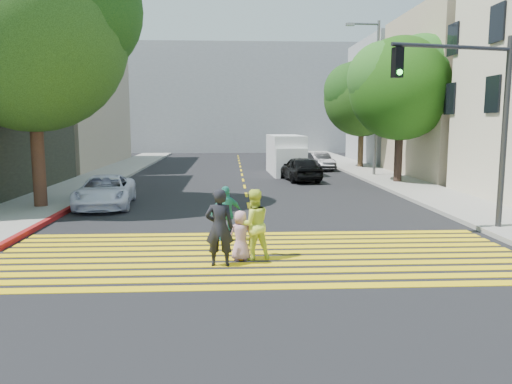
{
  "coord_description": "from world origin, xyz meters",
  "views": [
    {
      "loc": [
        -0.71,
        -11.1,
        3.39
      ],
      "look_at": [
        0.0,
        3.0,
        1.4
      ],
      "focal_mm": 35.0,
      "sensor_mm": 36.0,
      "label": 1
    }
  ],
  "objects": [
    {
      "name": "building_left_tan",
      "position": [
        -16.0,
        28.0,
        5.0
      ],
      "size": [
        12.0,
        16.0,
        10.0
      ],
      "primitive_type": "cube",
      "color": "tan",
      "rests_on": "ground"
    },
    {
      "name": "tree_left",
      "position": [
        -8.02,
        8.5,
        6.96
      ],
      "size": [
        8.02,
        7.35,
        10.32
      ],
      "rotation": [
        0.0,
        0.0,
        -0.03
      ],
      "color": "#391F16",
      "rests_on": "ground"
    },
    {
      "name": "crosswalk",
      "position": [
        0.0,
        1.28,
        0.01
      ],
      "size": [
        13.4,
        5.3,
        0.01
      ],
      "color": "yellow",
      "rests_on": "ground"
    },
    {
      "name": "white_sedan",
      "position": [
        -5.76,
        8.99,
        0.63
      ],
      "size": [
        2.56,
        4.74,
        1.26
      ],
      "primitive_type": "imported",
      "rotation": [
        0.0,
        0.0,
        0.1
      ],
      "color": "white",
      "rests_on": "ground"
    },
    {
      "name": "ground",
      "position": [
        0.0,
        0.0,
        0.0
      ],
      "size": [
        120.0,
        120.0,
        0.0
      ],
      "primitive_type": "plane",
      "color": "black"
    },
    {
      "name": "pedestrian_child",
      "position": [
        -0.49,
        0.88,
        0.62
      ],
      "size": [
        0.67,
        0.5,
        1.24
      ],
      "primitive_type": "imported",
      "rotation": [
        0.0,
        0.0,
        3.32
      ],
      "color": "#C7909F",
      "rests_on": "ground"
    },
    {
      "name": "tree_right_far",
      "position": [
        8.83,
        24.95,
        5.38
      ],
      "size": [
        6.63,
        6.4,
        7.97
      ],
      "rotation": [
        0.0,
        0.0,
        0.18
      ],
      "color": "#3C2817",
      "rests_on": "ground"
    },
    {
      "name": "traffic_signal",
      "position": [
        6.56,
        3.55,
        3.83
      ],
      "size": [
        3.98,
        1.13,
        5.92
      ],
      "rotation": [
        0.0,
        0.0,
        0.21
      ],
      "color": "#2E2E2F",
      "rests_on": "ground"
    },
    {
      "name": "curb_red",
      "position": [
        -6.9,
        6.0,
        0.08
      ],
      "size": [
        0.2,
        8.0,
        0.16
      ],
      "primitive_type": "cube",
      "color": "maroon",
      "rests_on": "ground"
    },
    {
      "name": "dark_car_parked",
      "position": [
        5.58,
        24.01,
        0.62
      ],
      "size": [
        1.81,
        3.88,
        1.23
      ],
      "primitive_type": "imported",
      "rotation": [
        0.0,
        0.0,
        0.14
      ],
      "color": "black",
      "rests_on": "ground"
    },
    {
      "name": "dark_car_near",
      "position": [
        3.28,
        17.43,
        0.72
      ],
      "size": [
        2.29,
        4.42,
        1.44
      ],
      "primitive_type": "imported",
      "rotation": [
        0.0,
        0.0,
        3.29
      ],
      "color": "black",
      "rests_on": "ground"
    },
    {
      "name": "backdrop_block",
      "position": [
        0.0,
        48.0,
        6.0
      ],
      "size": [
        30.0,
        8.0,
        12.0
      ],
      "primitive_type": "cube",
      "color": "gray",
      "rests_on": "ground"
    },
    {
      "name": "lane_line",
      "position": [
        0.0,
        22.5,
        0.01
      ],
      "size": [
        0.12,
        34.4,
        0.01
      ],
      "color": "yellow",
      "rests_on": "ground"
    },
    {
      "name": "sidewalk_right",
      "position": [
        8.5,
        15.0,
        0.07
      ],
      "size": [
        3.0,
        60.0,
        0.15
      ],
      "primitive_type": "cube",
      "color": "gray",
      "rests_on": "ground"
    },
    {
      "name": "street_lamp",
      "position": [
        7.97,
        19.3,
        5.38
      ],
      "size": [
        2.12,
        0.33,
        9.38
      ],
      "rotation": [
        0.0,
        0.0,
        0.06
      ],
      "color": "#5F5F5F",
      "rests_on": "ground"
    },
    {
      "name": "building_right_tan",
      "position": [
        15.0,
        19.0,
        5.0
      ],
      "size": [
        10.0,
        10.0,
        10.0
      ],
      "primitive_type": "cube",
      "color": "tan",
      "rests_on": "ground"
    },
    {
      "name": "pedestrian_extra",
      "position": [
        -0.85,
        2.95,
        0.79
      ],
      "size": [
        1.0,
        0.64,
        1.58
      ],
      "primitive_type": "imported",
      "rotation": [
        0.0,
        0.0,
        3.44
      ],
      "color": "teal",
      "rests_on": "ground"
    },
    {
      "name": "sidewalk_left",
      "position": [
        -8.5,
        22.0,
        0.07
      ],
      "size": [
        3.0,
        40.0,
        0.15
      ],
      "primitive_type": "cube",
      "color": "gray",
      "rests_on": "ground"
    },
    {
      "name": "tree_right_near",
      "position": [
        8.53,
        15.77,
        5.46
      ],
      "size": [
        6.61,
        6.19,
        8.07
      ],
      "rotation": [
        0.0,
        0.0,
        -0.13
      ],
      "color": "black",
      "rests_on": "ground"
    },
    {
      "name": "white_van",
      "position": [
        2.88,
        21.14,
        1.2
      ],
      "size": [
        2.18,
        5.42,
        2.53
      ],
      "rotation": [
        0.0,
        0.0,
        0.03
      ],
      "color": "silver",
      "rests_on": "ground"
    },
    {
      "name": "silver_car",
      "position": [
        3.15,
        29.12,
        0.63
      ],
      "size": [
        1.81,
        4.37,
        1.27
      ],
      "primitive_type": "imported",
      "rotation": [
        0.0,
        0.0,
        3.15
      ],
      "color": "gray",
      "rests_on": "ground"
    },
    {
      "name": "pedestrian_man",
      "position": [
        -0.99,
        0.41,
        0.93
      ],
      "size": [
        0.69,
        0.47,
        1.85
      ],
      "primitive_type": "imported",
      "rotation": [
        0.0,
        0.0,
        3.1
      ],
      "color": "black",
      "rests_on": "ground"
    },
    {
      "name": "building_right_grey",
      "position": [
        15.0,
        30.0,
        5.0
      ],
      "size": [
        10.0,
        10.0,
        10.0
      ],
      "primitive_type": "cube",
      "color": "gray",
      "rests_on": "ground"
    },
    {
      "name": "pedestrian_woman",
      "position": [
        -0.17,
        0.97,
        0.88
      ],
      "size": [
        1.01,
        0.88,
        1.76
      ],
      "primitive_type": "imported",
      "rotation": [
        0.0,
        0.0,
        3.42
      ],
      "color": "#E4F547",
      "rests_on": "ground"
    }
  ]
}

